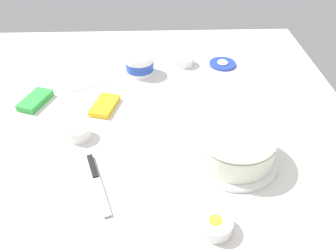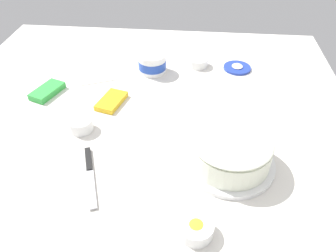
{
  "view_description": "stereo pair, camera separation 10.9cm",
  "coord_description": "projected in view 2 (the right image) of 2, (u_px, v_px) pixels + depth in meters",
  "views": [
    {
      "loc": [
        0.91,
        0.08,
        0.73
      ],
      "look_at": [
        0.07,
        0.1,
        0.04
      ],
      "focal_mm": 35.7,
      "sensor_mm": 36.0,
      "label": 1
    },
    {
      "loc": [
        0.9,
        0.18,
        0.73
      ],
      "look_at": [
        0.07,
        0.1,
        0.04
      ],
      "focal_mm": 35.7,
      "sensor_mm": 36.0,
      "label": 2
    }
  ],
  "objects": [
    {
      "name": "candy_box_upper",
      "position": [
        47.0,
        91.0,
        1.29
      ],
      "size": [
        0.15,
        0.11,
        0.02
      ],
      "primitive_type": "cube",
      "rotation": [
        0.0,
        0.0,
        -0.35
      ],
      "color": "green",
      "rests_on": "ground_plane"
    },
    {
      "name": "paper_napkin",
      "position": [
        97.0,
        73.0,
        1.41
      ],
      "size": [
        0.2,
        0.2,
        0.01
      ],
      "primitive_type": "cube",
      "rotation": [
        0.0,
        0.0,
        0.41
      ],
      "color": "white",
      "rests_on": "ground_plane"
    },
    {
      "name": "sprinkle_bowl_orange",
      "position": [
        81.0,
        125.0,
        1.12
      ],
      "size": [
        0.08,
        0.08,
        0.04
      ],
      "color": "white",
      "rests_on": "ground_plane"
    },
    {
      "name": "spreading_knife",
      "position": [
        90.0,
        171.0,
        0.98
      ],
      "size": [
        0.23,
        0.1,
        0.01
      ],
      "color": "silver",
      "rests_on": "ground_plane"
    },
    {
      "name": "frosting_tub_lid",
      "position": [
        237.0,
        68.0,
        1.44
      ],
      "size": [
        0.12,
        0.12,
        0.02
      ],
      "color": "#233DAD",
      "rests_on": "ground_plane"
    },
    {
      "name": "sprinkle_bowl_yellow",
      "position": [
        196.0,
        228.0,
        0.81
      ],
      "size": [
        0.09,
        0.09,
        0.04
      ],
      "color": "white",
      "rests_on": "ground_plane"
    },
    {
      "name": "ground_plane",
      "position": [
        140.0,
        120.0,
        1.17
      ],
      "size": [
        1.54,
        1.54,
        0.0
      ],
      "primitive_type": "plane",
      "color": "silver"
    },
    {
      "name": "frosted_cake",
      "position": [
        231.0,
        152.0,
        0.97
      ],
      "size": [
        0.27,
        0.27,
        0.11
      ],
      "color": "white",
      "rests_on": "ground_plane"
    },
    {
      "name": "sprinkle_bowl_pink",
      "position": [
        198.0,
        62.0,
        1.45
      ],
      "size": [
        0.09,
        0.09,
        0.04
      ],
      "color": "white",
      "rests_on": "ground_plane"
    },
    {
      "name": "frosting_tub",
      "position": [
        152.0,
        63.0,
        1.4
      ],
      "size": [
        0.12,
        0.12,
        0.08
      ],
      "color": "white",
      "rests_on": "ground_plane"
    },
    {
      "name": "candy_box_lower",
      "position": [
        111.0,
        101.0,
        1.24
      ],
      "size": [
        0.15,
        0.11,
        0.02
      ],
      "primitive_type": "cube",
      "rotation": [
        0.0,
        0.0,
        -0.27
      ],
      "color": "yellow",
      "rests_on": "ground_plane"
    }
  ]
}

